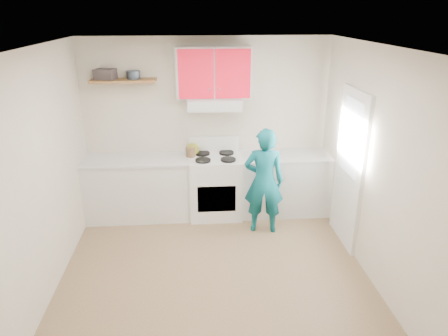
{
  "coord_description": "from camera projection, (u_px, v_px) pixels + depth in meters",
  "views": [
    {
      "loc": [
        -0.21,
        -4.02,
        2.94
      ],
      "look_at": [
        0.15,
        0.55,
        1.15
      ],
      "focal_mm": 32.73,
      "sensor_mm": 36.0,
      "label": 1
    }
  ],
  "objects": [
    {
      "name": "floor",
      "position": [
        215.0,
        276.0,
        4.82
      ],
      "size": [
        3.8,
        3.8,
        0.0
      ],
      "primitive_type": "plane",
      "color": "brown",
      "rests_on": "ground"
    },
    {
      "name": "ceiling",
      "position": [
        213.0,
        47.0,
        3.87
      ],
      "size": [
        3.6,
        3.8,
        0.04
      ],
      "primitive_type": "cube",
      "color": "white",
      "rests_on": "floor"
    },
    {
      "name": "back_wall",
      "position": [
        207.0,
        126.0,
        6.11
      ],
      "size": [
        3.6,
        0.04,
        2.6
      ],
      "primitive_type": "cube",
      "color": "beige",
      "rests_on": "floor"
    },
    {
      "name": "front_wall",
      "position": [
        231.0,
        286.0,
        2.58
      ],
      "size": [
        3.6,
        0.04,
        2.6
      ],
      "primitive_type": "cube",
      "color": "beige",
      "rests_on": "floor"
    },
    {
      "name": "left_wall",
      "position": [
        40.0,
        179.0,
        4.21
      ],
      "size": [
        0.04,
        3.8,
        2.6
      ],
      "primitive_type": "cube",
      "color": "beige",
      "rests_on": "floor"
    },
    {
      "name": "right_wall",
      "position": [
        378.0,
        169.0,
        4.48
      ],
      "size": [
        0.04,
        3.8,
        2.6
      ],
      "primitive_type": "cube",
      "color": "beige",
      "rests_on": "floor"
    },
    {
      "name": "door",
      "position": [
        349.0,
        169.0,
        5.23
      ],
      "size": [
        0.05,
        0.85,
        2.05
      ],
      "primitive_type": "cube",
      "color": "white",
      "rests_on": "floor"
    },
    {
      "name": "door_glass",
      "position": [
        351.0,
        138.0,
        5.07
      ],
      "size": [
        0.01,
        0.55,
        0.95
      ],
      "primitive_type": "cube",
      "color": "white",
      "rests_on": "door"
    },
    {
      "name": "counter_left",
      "position": [
        139.0,
        189.0,
        6.07
      ],
      "size": [
        1.52,
        0.6,
        0.9
      ],
      "primitive_type": "cube",
      "color": "silver",
      "rests_on": "floor"
    },
    {
      "name": "counter_right",
      "position": [
        283.0,
        184.0,
        6.23
      ],
      "size": [
        1.32,
        0.6,
        0.9
      ],
      "primitive_type": "cube",
      "color": "silver",
      "rests_on": "floor"
    },
    {
      "name": "stove",
      "position": [
        215.0,
        186.0,
        6.12
      ],
      "size": [
        0.76,
        0.65,
        0.92
      ],
      "primitive_type": "cube",
      "color": "white",
      "rests_on": "floor"
    },
    {
      "name": "range_hood",
      "position": [
        214.0,
        103.0,
        5.77
      ],
      "size": [
        0.76,
        0.44,
        0.15
      ],
      "primitive_type": "cube",
      "color": "silver",
      "rests_on": "back_wall"
    },
    {
      "name": "upper_cabinets",
      "position": [
        214.0,
        72.0,
        5.67
      ],
      "size": [
        1.02,
        0.33,
        0.7
      ],
      "primitive_type": "cube",
      "color": "red",
      "rests_on": "back_wall"
    },
    {
      "name": "shelf",
      "position": [
        123.0,
        81.0,
        5.63
      ],
      "size": [
        0.9,
        0.3,
        0.04
      ],
      "primitive_type": "cube",
      "color": "brown",
      "rests_on": "back_wall"
    },
    {
      "name": "books",
      "position": [
        105.0,
        74.0,
        5.59
      ],
      "size": [
        0.32,
        0.27,
        0.14
      ],
      "primitive_type": "cube",
      "rotation": [
        0.0,
        0.0,
        -0.3
      ],
      "color": "#373132",
      "rests_on": "shelf"
    },
    {
      "name": "tin",
      "position": [
        133.0,
        75.0,
        5.64
      ],
      "size": [
        0.23,
        0.23,
        0.11
      ],
      "primitive_type": "cylinder",
      "rotation": [
        0.0,
        0.0,
        -0.31
      ],
      "color": "#333D4C",
      "rests_on": "shelf"
    },
    {
      "name": "kettle",
      "position": [
        193.0,
        149.0,
        6.03
      ],
      "size": [
        0.26,
        0.26,
        0.18
      ],
      "primitive_type": "ellipsoid",
      "rotation": [
        0.0,
        0.0,
        0.25
      ],
      "color": "olive",
      "rests_on": "stove"
    },
    {
      "name": "crock",
      "position": [
        191.0,
        153.0,
        5.97
      ],
      "size": [
        0.14,
        0.14,
        0.16
      ],
      "primitive_type": "cylinder",
      "rotation": [
        0.0,
        0.0,
        0.05
      ],
      "color": "brown",
      "rests_on": "counter_left"
    },
    {
      "name": "cutting_board",
      "position": [
        270.0,
        156.0,
        6.04
      ],
      "size": [
        0.32,
        0.27,
        0.02
      ],
      "primitive_type": "cube",
      "rotation": [
        0.0,
        0.0,
        0.28
      ],
      "color": "olive",
      "rests_on": "counter_right"
    },
    {
      "name": "silicone_mat",
      "position": [
        308.0,
        154.0,
        6.14
      ],
      "size": [
        0.34,
        0.29,
        0.01
      ],
      "primitive_type": "cube",
      "rotation": [
        0.0,
        0.0,
        -0.04
      ],
      "color": "red",
      "rests_on": "counter_right"
    },
    {
      "name": "person",
      "position": [
        264.0,
        181.0,
        5.56
      ],
      "size": [
        0.59,
        0.43,
        1.5
      ],
      "primitive_type": "imported",
      "rotation": [
        0.0,
        0.0,
        3.0
      ],
      "color": "#0B5963",
      "rests_on": "floor"
    }
  ]
}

